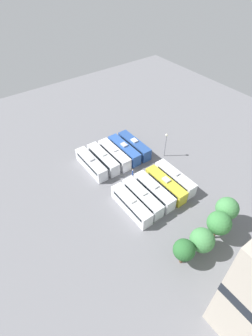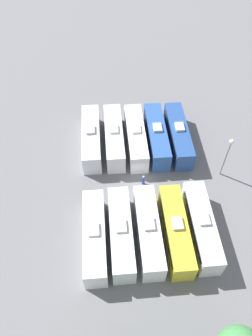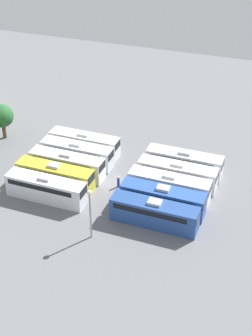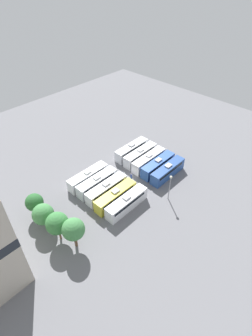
{
  "view_description": "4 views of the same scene",
  "coord_description": "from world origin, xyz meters",
  "px_view_note": "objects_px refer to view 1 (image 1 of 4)",
  "views": [
    {
      "loc": [
        26.74,
        33.91,
        42.54
      ],
      "look_at": [
        0.78,
        -1.41,
        2.08
      ],
      "focal_mm": 28.0,
      "sensor_mm": 36.0,
      "label": 1
    },
    {
      "loc": [
        3.96,
        24.66,
        35.45
      ],
      "look_at": [
        1.79,
        -1.77,
        1.85
      ],
      "focal_mm": 35.0,
      "sensor_mm": 36.0,
      "label": 2
    },
    {
      "loc": [
        -48.54,
        -19.72,
        36.5
      ],
      "look_at": [
        1.92,
        -0.65,
        1.7
      ],
      "focal_mm": 50.0,
      "sensor_mm": 36.0,
      "label": 3
    },
    {
      "loc": [
        -32.59,
        35.24,
        42.67
      ],
      "look_at": [
        0.54,
        0.43,
        3.34
      ],
      "focal_mm": 28.0,
      "sensor_mm": 36.0,
      "label": 4
    }
  ],
  "objects_px": {
    "tree_0": "(227,209)",
    "bus_6": "(166,185)",
    "bus_7": "(154,191)",
    "bus_8": "(142,197)",
    "tree_3": "(184,250)",
    "bus_2": "(114,154)",
    "bus_5": "(175,178)",
    "bus_1": "(124,150)",
    "bus_3": "(103,159)",
    "light_pole": "(166,141)",
    "tree_1": "(219,223)",
    "worker_person": "(133,172)",
    "bus_0": "(134,145)",
    "bus_9": "(131,205)",
    "bus_4": "(91,164)",
    "tree_2": "(202,240)"
  },
  "relations": [
    {
      "from": "tree_1",
      "to": "bus_7",
      "type": "bearing_deg",
      "value": -80.71
    },
    {
      "from": "bus_0",
      "to": "tree_1",
      "type": "height_order",
      "value": "tree_1"
    },
    {
      "from": "bus_1",
      "to": "light_pole",
      "type": "xyz_separation_m",
      "value": [
        -7.93,
        6.19,
        2.93
      ]
    },
    {
      "from": "bus_0",
      "to": "bus_8",
      "type": "height_order",
      "value": "same"
    },
    {
      "from": "bus_6",
      "to": "bus_7",
      "type": "relative_size",
      "value": 1.0
    },
    {
      "from": "bus_5",
      "to": "bus_7",
      "type": "relative_size",
      "value": 1.0
    },
    {
      "from": "bus_8",
      "to": "light_pole",
      "type": "bearing_deg",
      "value": -148.51
    },
    {
      "from": "bus_0",
      "to": "bus_4",
      "type": "distance_m",
      "value": 12.4
    },
    {
      "from": "bus_1",
      "to": "bus_3",
      "type": "relative_size",
      "value": 1.0
    },
    {
      "from": "bus_3",
      "to": "tree_3",
      "type": "xyz_separation_m",
      "value": [
        2.94,
        29.2,
        2.11
      ]
    },
    {
      "from": "bus_1",
      "to": "bus_4",
      "type": "bearing_deg",
      "value": -2.05
    },
    {
      "from": "worker_person",
      "to": "tree_3",
      "type": "distance_m",
      "value": 23.11
    },
    {
      "from": "bus_0",
      "to": "bus_8",
      "type": "xyz_separation_m",
      "value": [
        9.26,
        14.71,
        0.0
      ]
    },
    {
      "from": "bus_0",
      "to": "bus_1",
      "type": "relative_size",
      "value": 1.0
    },
    {
      "from": "bus_0",
      "to": "bus_4",
      "type": "xyz_separation_m",
      "value": [
        12.39,
        -0.45,
        0.0
      ]
    },
    {
      "from": "bus_0",
      "to": "worker_person",
      "type": "distance_m",
      "value": 9.01
    },
    {
      "from": "bus_3",
      "to": "worker_person",
      "type": "xyz_separation_m",
      "value": [
        -3.41,
        7.19,
        -0.95
      ]
    },
    {
      "from": "tree_1",
      "to": "tree_2",
      "type": "distance_m",
      "value": 4.56
    },
    {
      "from": "bus_6",
      "to": "tree_3",
      "type": "xyz_separation_m",
      "value": [
        9.11,
        13.96,
        2.11
      ]
    },
    {
      "from": "bus_2",
      "to": "bus_6",
      "type": "distance_m",
      "value": 15.31
    },
    {
      "from": "worker_person",
      "to": "light_pole",
      "type": "bearing_deg",
      "value": -175.75
    },
    {
      "from": "bus_2",
      "to": "bus_8",
      "type": "height_order",
      "value": "same"
    },
    {
      "from": "bus_4",
      "to": "tree_2",
      "type": "bearing_deg",
      "value": 97.9
    },
    {
      "from": "bus_0",
      "to": "bus_1",
      "type": "bearing_deg",
      "value": -2.17
    },
    {
      "from": "bus_1",
      "to": "bus_3",
      "type": "height_order",
      "value": "same"
    },
    {
      "from": "bus_0",
      "to": "bus_1",
      "type": "height_order",
      "value": "same"
    },
    {
      "from": "bus_9",
      "to": "tree_2",
      "type": "xyz_separation_m",
      "value": [
        -4.01,
        14.43,
        1.99
      ]
    },
    {
      "from": "bus_6",
      "to": "bus_4",
      "type": "bearing_deg",
      "value": -58.59
    },
    {
      "from": "bus_0",
      "to": "tree_0",
      "type": "height_order",
      "value": "tree_0"
    },
    {
      "from": "bus_6",
      "to": "worker_person",
      "type": "distance_m",
      "value": 8.56
    },
    {
      "from": "bus_8",
      "to": "tree_0",
      "type": "relative_size",
      "value": 1.53
    },
    {
      "from": "bus_5",
      "to": "bus_9",
      "type": "relative_size",
      "value": 1.0
    },
    {
      "from": "bus_5",
      "to": "bus_2",
      "type": "bearing_deg",
      "value": -67.37
    },
    {
      "from": "bus_3",
      "to": "bus_7",
      "type": "distance_m",
      "value": 15.35
    },
    {
      "from": "bus_9",
      "to": "worker_person",
      "type": "height_order",
      "value": "bus_9"
    },
    {
      "from": "bus_5",
      "to": "bus_8",
      "type": "relative_size",
      "value": 1.0
    },
    {
      "from": "tree_0",
      "to": "bus_0",
      "type": "bearing_deg",
      "value": -90.64
    },
    {
      "from": "bus_3",
      "to": "bus_8",
      "type": "relative_size",
      "value": 1.0
    },
    {
      "from": "bus_2",
      "to": "bus_8",
      "type": "distance_m",
      "value": 15.13
    },
    {
      "from": "tree_0",
      "to": "bus_6",
      "type": "bearing_deg",
      "value": -78.33
    },
    {
      "from": "worker_person",
      "to": "tree_1",
      "type": "bearing_deg",
      "value": 95.09
    },
    {
      "from": "bus_2",
      "to": "worker_person",
      "type": "distance_m",
      "value": 7.01
    },
    {
      "from": "bus_6",
      "to": "tree_2",
      "type": "distance_m",
      "value": 15.48
    },
    {
      "from": "light_pole",
      "to": "tree_1",
      "type": "xyz_separation_m",
      "value": [
        8.61,
        22.98,
        -0.11
      ]
    },
    {
      "from": "bus_9",
      "to": "tree_2",
      "type": "height_order",
      "value": "tree_2"
    },
    {
      "from": "bus_8",
      "to": "tree_3",
      "type": "height_order",
      "value": "tree_3"
    },
    {
      "from": "worker_person",
      "to": "tree_2",
      "type": "relative_size",
      "value": 0.28
    },
    {
      "from": "worker_person",
      "to": "tree_3",
      "type": "xyz_separation_m",
      "value": [
        6.35,
        22.01,
        3.06
      ]
    },
    {
      "from": "light_pole",
      "to": "bus_3",
      "type": "bearing_deg",
      "value": -24.58
    },
    {
      "from": "bus_1",
      "to": "bus_3",
      "type": "xyz_separation_m",
      "value": [
        6.07,
        -0.21,
        0.0
      ]
    }
  ]
}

